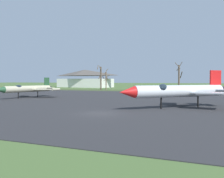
% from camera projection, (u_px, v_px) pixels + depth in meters
% --- Properties ---
extents(ground_plane, '(600.00, 600.00, 0.00)m').
position_uv_depth(ground_plane, '(101.00, 114.00, 26.14)').
color(ground_plane, '#425B2D').
extents(asphalt_apron, '(99.60, 63.63, 0.05)m').
position_uv_depth(asphalt_apron, '(146.00, 100.00, 43.82)').
color(asphalt_apron, '#28282B').
rests_on(asphalt_apron, ground).
extents(grass_verge_strip, '(159.60, 12.00, 0.06)m').
position_uv_depth(grass_verge_strip, '(175.00, 91.00, 78.84)').
color(grass_verge_strip, '#384925').
rests_on(grass_verge_strip, ground).
extents(jet_fighter_front_left, '(10.80, 13.49, 4.14)m').
position_uv_depth(jet_fighter_front_left, '(27.00, 89.00, 49.53)').
color(jet_fighter_front_left, '#B7B293').
rests_on(jet_fighter_front_left, ground).
extents(jet_fighter_front_right, '(12.66, 12.82, 4.90)m').
position_uv_depth(jet_fighter_front_right, '(178.00, 91.00, 31.18)').
color(jet_fighter_front_right, silver).
rests_on(jet_fighter_front_right, ground).
extents(bare_tree_far_left, '(2.74, 2.65, 9.22)m').
position_uv_depth(bare_tree_far_left, '(101.00, 77.00, 91.82)').
color(bare_tree_far_left, brown).
rests_on(bare_tree_far_left, ground).
extents(bare_tree_left_of_center, '(2.31, 2.05, 7.89)m').
position_uv_depth(bare_tree_left_of_center, '(106.00, 80.00, 90.80)').
color(bare_tree_left_of_center, brown).
rests_on(bare_tree_left_of_center, ground).
extents(bare_tree_center, '(2.43, 2.44, 9.57)m').
position_uv_depth(bare_tree_center, '(179.00, 77.00, 79.23)').
color(bare_tree_center, brown).
rests_on(bare_tree_center, ground).
extents(visitor_building, '(30.05, 17.51, 8.95)m').
position_uv_depth(visitor_building, '(85.00, 79.00, 126.03)').
color(visitor_building, silver).
rests_on(visitor_building, ground).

